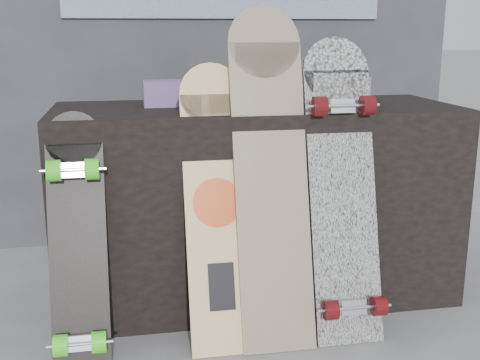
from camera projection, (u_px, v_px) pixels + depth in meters
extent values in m
plane|color=slate|center=(285.00, 350.00, 2.12)|extent=(60.00, 60.00, 0.00)
cube|color=black|center=(256.00, 202.00, 2.49)|extent=(1.60, 0.60, 0.80)
cube|color=#343439|center=(223.00, 29.00, 3.14)|extent=(2.40, 0.20, 2.20)
cube|color=#4F3267|center=(166.00, 93.00, 2.39)|extent=(0.18, 0.12, 0.10)
cube|color=#4F3267|center=(347.00, 92.00, 2.35)|extent=(0.14, 0.14, 0.12)
cube|color=#D1B78C|center=(291.00, 93.00, 2.61)|extent=(0.22, 0.10, 0.06)
cube|color=beige|center=(218.00, 223.00, 2.11)|extent=(0.23, 0.29, 0.88)
cylinder|color=beige|center=(211.00, 95.00, 2.13)|extent=(0.23, 0.08, 0.22)
cylinder|color=#E63F0E|center=(217.00, 203.00, 2.10)|extent=(0.17, 0.05, 0.17)
cube|color=black|center=(222.00, 287.00, 2.08)|extent=(0.09, 0.05, 0.16)
cube|color=beige|center=(272.00, 196.00, 2.12)|extent=(0.26, 0.32, 1.06)
cylinder|color=beige|center=(264.00, 42.00, 2.14)|extent=(0.26, 0.09, 0.26)
cube|color=silver|center=(343.00, 206.00, 2.17)|extent=(0.25, 0.29, 0.96)
cylinder|color=silver|center=(336.00, 71.00, 2.19)|extent=(0.25, 0.08, 0.24)
cube|color=silver|center=(353.00, 307.00, 2.12)|extent=(0.09, 0.04, 0.06)
cylinder|color=#4D0B0D|center=(331.00, 310.00, 2.08)|extent=(0.04, 0.07, 0.07)
cylinder|color=#4D0B0D|center=(379.00, 306.00, 2.12)|extent=(0.05, 0.07, 0.07)
cube|color=silver|center=(342.00, 107.00, 2.14)|extent=(0.09, 0.04, 0.06)
cylinder|color=#4D0B0D|center=(320.00, 106.00, 2.10)|extent=(0.04, 0.07, 0.07)
cylinder|color=#4D0B0D|center=(367.00, 105.00, 2.14)|extent=(0.05, 0.07, 0.07)
cube|color=black|center=(78.00, 255.00, 1.99)|extent=(0.19, 0.25, 0.74)
cylinder|color=black|center=(74.00, 139.00, 2.01)|extent=(0.19, 0.07, 0.18)
cube|color=silver|center=(81.00, 343.00, 1.93)|extent=(0.09, 0.04, 0.06)
cylinder|color=#46F522|center=(61.00, 346.00, 1.90)|extent=(0.04, 0.07, 0.07)
cylinder|color=#46F522|center=(99.00, 342.00, 1.93)|extent=(0.04, 0.07, 0.07)
cube|color=silver|center=(74.00, 170.00, 1.97)|extent=(0.09, 0.04, 0.06)
cylinder|color=#46F522|center=(54.00, 171.00, 1.94)|extent=(0.04, 0.07, 0.07)
cylinder|color=#46F522|center=(92.00, 169.00, 1.96)|extent=(0.04, 0.07, 0.07)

